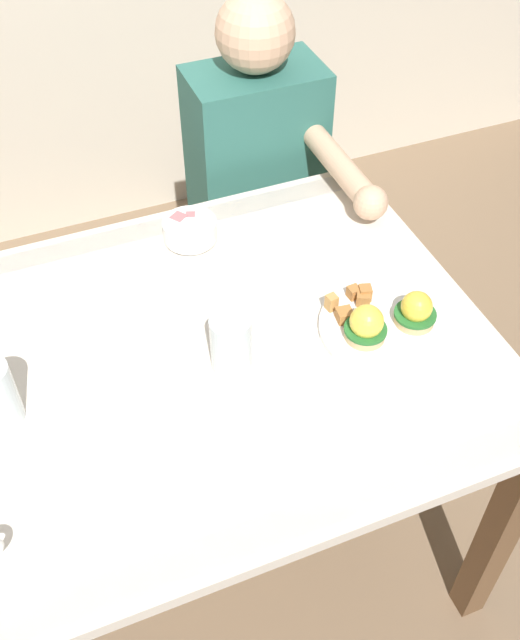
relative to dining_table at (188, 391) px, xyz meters
name	(u,v)px	position (x,y,z in m)	size (l,w,h in m)	color
ground_plane	(205,540)	(0.00, 0.00, -0.63)	(6.00, 6.00, 0.00)	#7F664C
dining_table	(188,391)	(0.00, 0.00, 0.00)	(1.20, 0.90, 0.74)	silver
eggs_benedict_plate	(386,322)	(0.39, -0.09, 0.13)	(0.27, 0.27, 0.09)	white
fruit_bowl	(189,231)	(0.12, 0.32, 0.14)	(0.12, 0.12, 0.06)	white
water_glass_far	(231,345)	(0.08, -0.05, 0.16)	(0.08, 0.08, 0.12)	silver
diner_person	(261,180)	(0.40, 0.60, 0.02)	(0.34, 0.54, 1.14)	#33333D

